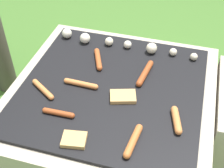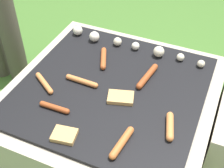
% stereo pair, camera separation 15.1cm
% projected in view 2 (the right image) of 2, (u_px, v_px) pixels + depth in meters
% --- Properties ---
extents(ground_plane, '(14.00, 14.00, 0.00)m').
position_uv_depth(ground_plane, '(112.00, 136.00, 1.78)').
color(ground_plane, '#3D6628').
extents(grill, '(0.99, 0.99, 0.38)m').
position_uv_depth(grill, '(112.00, 114.00, 1.66)').
color(grill, '#A89E8C').
rests_on(grill, ground_plane).
extents(sausage_front_left, '(0.05, 0.21, 0.03)m').
position_uv_depth(sausage_front_left, '(147.00, 76.00, 1.56)').
color(sausage_front_left, '#93421E').
rests_on(sausage_front_left, grill).
extents(sausage_back_left, '(0.15, 0.11, 0.03)m').
position_uv_depth(sausage_back_left, '(44.00, 83.00, 1.53)').
color(sausage_back_left, '#C6753D').
rests_on(sausage_back_left, grill).
extents(sausage_mid_right, '(0.15, 0.03, 0.02)m').
position_uv_depth(sausage_mid_right, '(54.00, 107.00, 1.41)').
color(sausage_mid_right, '#93421E').
rests_on(sausage_mid_right, grill).
extents(sausage_back_right, '(0.06, 0.15, 0.03)m').
position_uv_depth(sausage_back_right, '(170.00, 126.00, 1.32)').
color(sausage_back_right, '#C6753D').
rests_on(sausage_back_right, grill).
extents(sausage_mid_left, '(0.05, 0.18, 0.03)m').
position_uv_depth(sausage_mid_left, '(122.00, 143.00, 1.26)').
color(sausage_mid_left, '#B7602D').
rests_on(sausage_mid_left, grill).
extents(sausage_back_center, '(0.09, 0.17, 0.03)m').
position_uv_depth(sausage_back_center, '(103.00, 58.00, 1.67)').
color(sausage_back_center, '#A34C23').
rests_on(sausage_back_center, grill).
extents(sausage_front_center, '(0.18, 0.03, 0.03)m').
position_uv_depth(sausage_front_center, '(82.00, 81.00, 1.54)').
color(sausage_front_center, '#C6753D').
rests_on(sausage_front_center, grill).
extents(bread_slice_center, '(0.14, 0.12, 0.02)m').
position_uv_depth(bread_slice_center, '(121.00, 97.00, 1.46)').
color(bread_slice_center, tan).
rests_on(bread_slice_center, grill).
extents(bread_slice_left, '(0.11, 0.10, 0.02)m').
position_uv_depth(bread_slice_left, '(64.00, 135.00, 1.29)').
color(bread_slice_left, tan).
rests_on(bread_slice_left, grill).
extents(mushroom_row, '(0.79, 0.08, 0.06)m').
position_uv_depth(mushroom_row, '(124.00, 43.00, 1.76)').
color(mushroom_row, silver).
rests_on(mushroom_row, grill).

